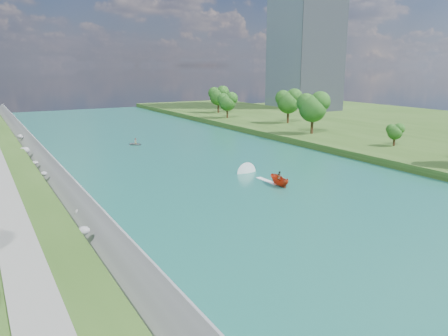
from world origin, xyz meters
TOP-DOWN VIEW (x-y plane):
  - ground at (0.00, 0.00)m, footprint 260.00×260.00m
  - river_water at (0.00, 20.00)m, footprint 55.00×240.00m
  - berm_east at (49.50, 20.00)m, footprint 44.00×240.00m
  - riprap_bank at (-25.86, 19.20)m, footprint 4.17×236.00m
  - office_tower at (82.50, 95.00)m, footprint 22.00×22.00m
  - trees_east at (38.98, 25.80)m, footprint 14.90×134.51m
  - motorboat at (3.92, 7.84)m, footprint 3.60×18.97m
  - raft at (-3.44, 49.84)m, footprint 3.50×3.74m

SIDE VIEW (x-z plane):
  - ground at x=0.00m, z-range 0.00..0.00m
  - river_water at x=0.00m, z-range 0.00..0.10m
  - raft at x=-3.44m, z-range -0.31..1.22m
  - berm_east at x=49.50m, z-range 0.00..1.50m
  - motorboat at x=3.92m, z-range -0.19..1.79m
  - riprap_bank at x=-25.86m, z-range -0.22..3.85m
  - trees_east at x=38.98m, z-range 1.12..12.80m
  - office_tower at x=82.50m, z-range 0.00..60.00m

